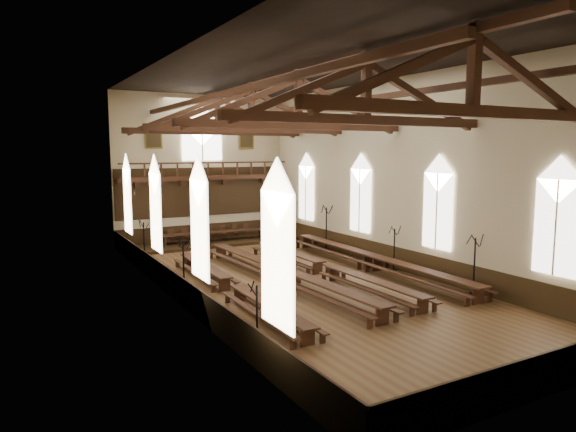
# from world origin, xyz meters

# --- Properties ---
(ground) EXTENTS (26.00, 26.00, 0.00)m
(ground) POSITION_xyz_m (0.00, 0.00, 0.00)
(ground) COLOR brown
(ground) RESTS_ON ground
(room_walls) EXTENTS (26.00, 26.00, 26.00)m
(room_walls) POSITION_xyz_m (0.00, 0.00, 6.46)
(room_walls) COLOR #C4B794
(room_walls) RESTS_ON ground
(wainscot_band) EXTENTS (12.00, 26.00, 1.20)m
(wainscot_band) POSITION_xyz_m (0.00, 0.00, 0.60)
(wainscot_band) COLOR #30210E
(wainscot_band) RESTS_ON ground
(side_windows) EXTENTS (11.85, 19.80, 4.50)m
(side_windows) POSITION_xyz_m (-0.00, -0.00, 3.74)
(side_windows) COLOR white
(side_windows) RESTS_ON room_walls
(end_window) EXTENTS (2.80, 0.12, 3.80)m
(end_window) POSITION_xyz_m (0.00, 12.90, 7.22)
(end_window) COLOR white
(end_window) RESTS_ON room_walls
(minstrels_gallery) EXTENTS (11.80, 1.24, 3.70)m
(minstrels_gallery) POSITION_xyz_m (0.00, 12.66, 3.91)
(minstrels_gallery) COLOR #3C1D13
(minstrels_gallery) RESTS_ON room_walls
(portraits) EXTENTS (7.75, 0.09, 1.45)m
(portraits) POSITION_xyz_m (0.00, 12.90, 7.10)
(portraits) COLOR brown
(portraits) RESTS_ON room_walls
(roof_trusses) EXTENTS (11.70, 25.70, 2.80)m
(roof_trusses) POSITION_xyz_m (0.00, -0.00, 8.22)
(roof_trusses) COLOR #3C1D13
(roof_trusses) RESTS_ON room_walls
(refectory_row_a) EXTENTS (1.48, 13.62, 0.66)m
(refectory_row_a) POSITION_xyz_m (-3.63, -0.56, 0.48)
(refectory_row_a) COLOR #3C1D13
(refectory_row_a) RESTS_ON ground
(refectory_row_b) EXTENTS (1.89, 14.61, 0.76)m
(refectory_row_b) POSITION_xyz_m (-0.73, 0.23, 0.56)
(refectory_row_b) COLOR #3C1D13
(refectory_row_b) RESTS_ON ground
(refectory_row_c) EXTENTS (1.50, 13.98, 0.70)m
(refectory_row_c) POSITION_xyz_m (1.74, 0.24, 0.51)
(refectory_row_c) COLOR #3C1D13
(refectory_row_c) RESTS_ON ground
(refectory_row_d) EXTENTS (1.78, 14.81, 0.79)m
(refectory_row_d) POSITION_xyz_m (4.88, 0.42, 0.58)
(refectory_row_d) COLOR #3C1D13
(refectory_row_d) RESTS_ON ground
(dais) EXTENTS (11.40, 2.86, 0.19)m
(dais) POSITION_xyz_m (0.21, 11.40, 0.10)
(dais) COLOR #30210E
(dais) RESTS_ON ground
(high_table) EXTENTS (7.29, 1.27, 0.68)m
(high_table) POSITION_xyz_m (0.21, 11.40, 0.77)
(high_table) COLOR #3C1D13
(high_table) RESTS_ON dais
(high_chairs) EXTENTS (5.85, 0.45, 0.94)m
(high_chairs) POSITION_xyz_m (0.21, 12.11, 0.70)
(high_chairs) COLOR #3C1D13
(high_chairs) RESTS_ON dais
(candelabrum_left_near) EXTENTS (0.72, 0.67, 2.36)m
(candelabrum_left_near) POSITION_xyz_m (-5.55, -7.01, 0.72)
(candelabrum_left_near) COLOR black
(candelabrum_left_near) RESTS_ON ground
(candelabrum_left_mid) EXTENTS (0.77, 0.78, 2.62)m
(candelabrum_left_mid) POSITION_xyz_m (-5.55, 0.11, 0.79)
(candelabrum_left_mid) COLOR black
(candelabrum_left_mid) RESTS_ON ground
(candelabrum_left_far) EXTENTS (0.69, 0.79, 2.58)m
(candelabrum_left_far) POSITION_xyz_m (-5.55, 6.93, 0.78)
(candelabrum_left_far) COLOR black
(candelabrum_left_far) RESTS_ON ground
(candelabrum_right_near) EXTENTS (0.81, 0.79, 2.69)m
(candelabrum_right_near) POSITION_xyz_m (5.55, -5.62, 0.82)
(candelabrum_right_near) COLOR black
(candelabrum_right_near) RESTS_ON ground
(candelabrum_right_mid) EXTENTS (0.71, 0.70, 2.38)m
(candelabrum_right_mid) POSITION_xyz_m (5.55, -0.43, 0.72)
(candelabrum_right_mid) COLOR black
(candelabrum_right_mid) RESTS_ON ground
(candelabrum_right_far) EXTENTS (0.83, 0.87, 2.89)m
(candelabrum_right_far) POSITION_xyz_m (5.55, 5.95, 0.88)
(candelabrum_right_far) COLOR black
(candelabrum_right_far) RESTS_ON ground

